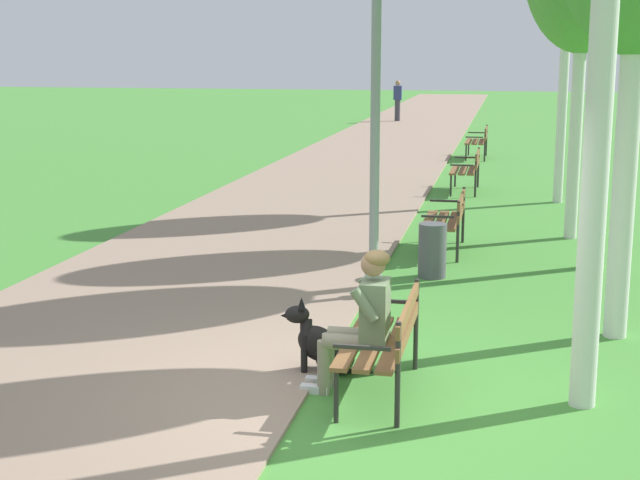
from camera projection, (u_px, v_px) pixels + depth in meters
The scene contains 11 objects.
ground_plane at pixel (347, 406), 7.71m from camera, with size 120.00×120.00×0.00m, color #478E38.
paved_path at pixel (397, 136), 31.24m from camera, with size 4.32×60.00×0.04m, color gray.
park_bench_near at pixel (386, 336), 7.87m from camera, with size 0.55×1.50×0.85m.
park_bench_mid at pixel (448, 217), 13.50m from camera, with size 0.55×1.50×0.85m.
park_bench_far at pixel (468, 167), 19.17m from camera, with size 0.55×1.50×0.85m.
park_bench_furthest at pixel (479, 139), 25.05m from camera, with size 0.55×1.50×0.85m.
person_seated_on_near_bench at pixel (362, 316), 7.88m from camera, with size 0.74×0.49×1.25m.
dog_black at pixel (324, 346), 8.42m from camera, with size 0.82×0.38×0.71m.
lamp_post_near at pixel (375, 124), 10.62m from camera, with size 0.24×0.24×3.95m.
litter_bin at pixel (432, 251), 12.00m from camera, with size 0.36×0.36×0.70m, color #515156.
pedestrian_distant at pixel (398, 101), 37.57m from camera, with size 0.32×0.22×1.65m.
Camera 1 is at (1.24, -7.17, 2.88)m, focal length 52.66 mm.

